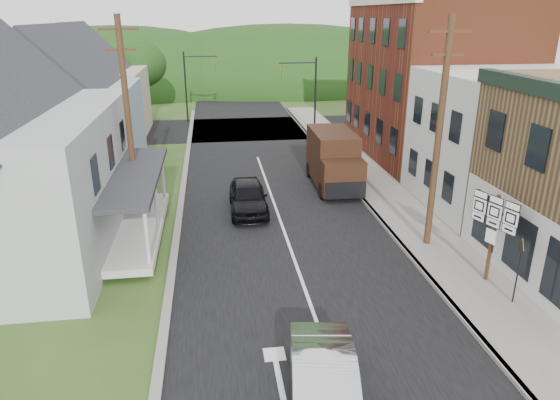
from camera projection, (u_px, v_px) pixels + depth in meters
name	position (u px, v px, depth m)	size (l,w,h in m)	color
ground	(309.00, 301.00, 16.59)	(120.00, 120.00, 0.00)	#2D4719
road	(272.00, 198.00, 25.87)	(9.00, 90.00, 0.02)	black
cross_road	(247.00, 129.00, 41.64)	(60.00, 9.00, 0.02)	black
sidewalk_right	(395.00, 205.00, 24.75)	(2.80, 55.00, 0.15)	slate
curb_right	(369.00, 206.00, 24.57)	(0.20, 55.00, 0.15)	slate
curb_left	(179.00, 217.00, 23.39)	(0.30, 55.00, 0.12)	slate
storefront_white	(512.00, 141.00, 23.87)	(8.00, 7.00, 6.50)	silver
storefront_red	(432.00, 80.00, 32.07)	(8.00, 12.00, 10.00)	brown
house_blue	(74.00, 109.00, 29.66)	(7.14, 8.16, 7.28)	#8CA1BF
house_cream	(96.00, 88.00, 37.94)	(7.14, 8.16, 7.28)	#BFB394
utility_pole_right	(439.00, 135.00, 18.93)	(1.60, 0.26, 9.00)	#472D19
utility_pole_left	(128.00, 121.00, 21.55)	(1.60, 0.26, 9.00)	#472D19
traffic_signal_right	(306.00, 88.00, 37.64)	(2.87, 0.20, 6.00)	black
traffic_signal_left	(193.00, 79.00, 43.02)	(2.87, 0.20, 6.00)	black
tree_left_d	(138.00, 64.00, 43.42)	(4.80, 4.80, 6.94)	#382616
forested_ridge	(231.00, 85.00, 67.63)	(90.00, 30.00, 16.00)	#193610
silver_sedan	(324.00, 387.00, 11.76)	(1.54, 4.41, 1.45)	silver
dark_sedan	(248.00, 197.00, 23.91)	(1.76, 4.37, 1.49)	black
delivery_van	(334.00, 160.00, 27.15)	(2.33, 5.42, 3.01)	black
route_sign_cluster	(493.00, 226.00, 16.94)	(0.68, 1.73, 3.19)	#472D19
warning_sign	(519.00, 262.00, 15.78)	(0.22, 0.61, 2.31)	black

